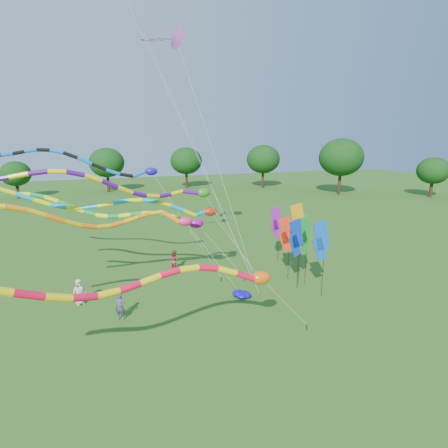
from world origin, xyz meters
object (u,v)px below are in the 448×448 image
object	(u,v)px
tube_kite_red	(166,281)
tube_kite_orange	(113,218)
person_a	(79,292)
person_c	(174,260)
blue_nylon_heap	(240,295)
person_b	(120,307)

from	to	relation	value
tube_kite_red	tube_kite_orange	distance (m)	5.32
person_a	person_c	size ratio (longest dim) A/B	0.98
person_a	blue_nylon_heap	bearing A→B (deg)	-33.56
blue_nylon_heap	tube_kite_red	bearing A→B (deg)	-133.90
tube_kite_orange	person_c	world-z (taller)	tube_kite_orange
person_b	person_c	xyz separation A→B (m)	(4.52, 6.51, 0.03)
tube_kite_red	person_b	xyz separation A→B (m)	(-1.37, 5.75, -3.41)
tube_kite_red	blue_nylon_heap	distance (m)	9.23
person_a	person_b	distance (m)	3.52
tube_kite_orange	person_b	size ratio (longest dim) A/B	8.85
tube_kite_orange	person_c	xyz separation A→B (m)	(4.66, 7.43, -5.03)
tube_kite_orange	person_a	bearing A→B (deg)	105.05
tube_kite_orange	person_b	bearing A→B (deg)	69.78
tube_kite_orange	person_b	distance (m)	5.14
person_b	person_a	bearing A→B (deg)	151.55
tube_kite_orange	person_b	xyz separation A→B (m)	(0.13, 0.92, -5.05)
person_a	person_b	size ratio (longest dim) A/B	1.02
tube_kite_orange	blue_nylon_heap	distance (m)	9.27
blue_nylon_heap	person_b	size ratio (longest dim) A/B	0.91
tube_kite_red	person_b	world-z (taller)	tube_kite_red
blue_nylon_heap	person_a	distance (m)	9.58
person_a	person_c	bearing A→B (deg)	11.26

